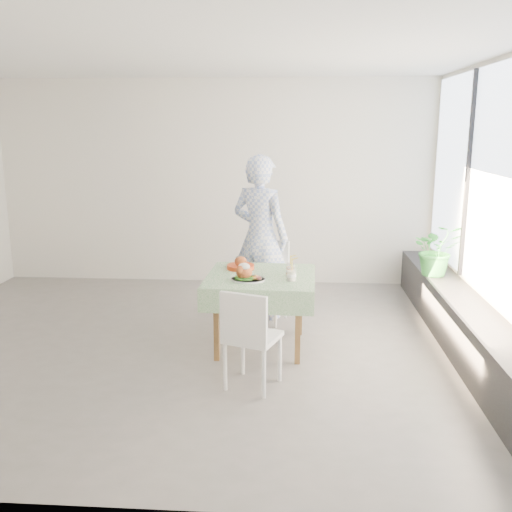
# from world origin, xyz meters

# --- Properties ---
(floor) EXTENTS (6.00, 6.00, 0.00)m
(floor) POSITION_xyz_m (0.00, 0.00, 0.00)
(floor) COLOR #615E5C
(floor) RESTS_ON ground
(ceiling) EXTENTS (6.00, 6.00, 0.00)m
(ceiling) POSITION_xyz_m (0.00, 0.00, 2.80)
(ceiling) COLOR white
(ceiling) RESTS_ON ground
(wall_back) EXTENTS (6.00, 0.02, 2.80)m
(wall_back) POSITION_xyz_m (0.00, 2.50, 1.40)
(wall_back) COLOR silver
(wall_back) RESTS_ON ground
(wall_front) EXTENTS (6.00, 0.02, 2.80)m
(wall_front) POSITION_xyz_m (0.00, -2.50, 1.40)
(wall_front) COLOR silver
(wall_front) RESTS_ON ground
(wall_right) EXTENTS (0.02, 5.00, 2.80)m
(wall_right) POSITION_xyz_m (3.00, 0.00, 1.40)
(wall_right) COLOR silver
(wall_right) RESTS_ON ground
(window_pane) EXTENTS (0.01, 4.80, 2.18)m
(window_pane) POSITION_xyz_m (2.97, 0.00, 1.65)
(window_pane) COLOR #D1E0F9
(window_pane) RESTS_ON ground
(window_ledge) EXTENTS (0.40, 4.80, 0.50)m
(window_ledge) POSITION_xyz_m (2.80, 0.00, 0.25)
(window_ledge) COLOR black
(window_ledge) RESTS_ON ground
(cafe_table) EXTENTS (1.07, 1.07, 0.74)m
(cafe_table) POSITION_xyz_m (0.80, 0.04, 0.46)
(cafe_table) COLOR brown
(cafe_table) RESTS_ON ground
(chair_far) EXTENTS (0.53, 0.53, 0.90)m
(chair_far) POSITION_xyz_m (0.80, 0.83, 0.28)
(chair_far) COLOR white
(chair_far) RESTS_ON ground
(chair_near) EXTENTS (0.52, 0.52, 0.87)m
(chair_near) POSITION_xyz_m (0.78, -0.86, 0.27)
(chair_near) COLOR white
(chair_near) RESTS_ON ground
(diner) EXTENTS (0.81, 0.70, 1.87)m
(diner) POSITION_xyz_m (0.73, 1.00, 0.93)
(diner) COLOR #889FDA
(diner) RESTS_ON ground
(main_dish) EXTENTS (0.33, 0.33, 0.17)m
(main_dish) POSITION_xyz_m (0.67, -0.17, 0.80)
(main_dish) COLOR white
(main_dish) RESTS_ON cafe_table
(juice_cup_orange) EXTENTS (0.09, 0.09, 0.24)m
(juice_cup_orange) POSITION_xyz_m (1.08, 0.05, 0.80)
(juice_cup_orange) COLOR white
(juice_cup_orange) RESTS_ON cafe_table
(juice_cup_lemonade) EXTENTS (0.09, 0.09, 0.26)m
(juice_cup_lemonade) POSITION_xyz_m (1.09, -0.15, 0.80)
(juice_cup_lemonade) COLOR white
(juice_cup_lemonade) RESTS_ON cafe_table
(second_dish) EXTENTS (0.28, 0.28, 0.13)m
(second_dish) POSITION_xyz_m (0.57, 0.28, 0.78)
(second_dish) COLOR #B53812
(second_dish) RESTS_ON cafe_table
(potted_plant) EXTENTS (0.54, 0.47, 0.60)m
(potted_plant) POSITION_xyz_m (2.73, 1.10, 0.80)
(potted_plant) COLOR #2A7E36
(potted_plant) RESTS_ON window_ledge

